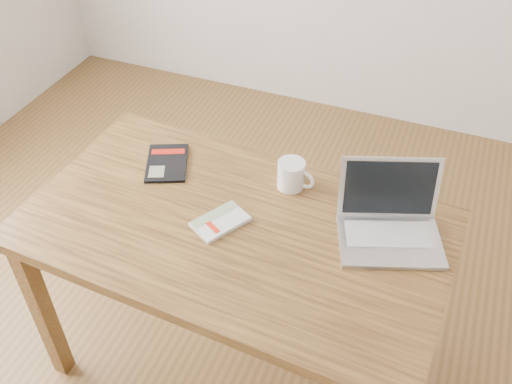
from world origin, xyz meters
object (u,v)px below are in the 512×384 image
at_px(white_guidebook, 220,222).
at_px(coffee_mug, 292,174).
at_px(black_guidebook, 167,163).
at_px(laptop, 390,222).
at_px(desk, 235,244).

bearing_deg(white_guidebook, coffee_mug, 89.01).
height_order(black_guidebook, laptop, laptop).
bearing_deg(coffee_mug, black_guidebook, -163.49).
xyz_separation_m(desk, coffee_mug, (0.11, 0.24, 0.14)).
bearing_deg(coffee_mug, desk, -104.07).
relative_size(black_guidebook, coffee_mug, 1.87).
height_order(white_guidebook, black_guidebook, white_guidebook).
distance_m(white_guidebook, coffee_mug, 0.29).
xyz_separation_m(desk, black_guidebook, (-0.34, 0.19, 0.09)).
relative_size(laptop, coffee_mug, 2.83).
distance_m(desk, white_guidebook, 0.11).
bearing_deg(laptop, white_guidebook, 177.35).
distance_m(black_guidebook, laptop, 0.79).
relative_size(desk, coffee_mug, 10.35).
relative_size(desk, black_guidebook, 5.54).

